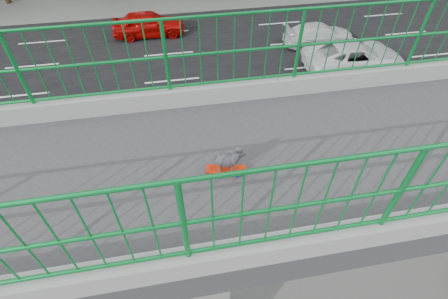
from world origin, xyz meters
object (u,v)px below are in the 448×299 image
object	(u,v)px
car_3	(319,35)
car_4	(148,24)
skateboard	(226,170)
car_2	(354,57)
car_1	(51,127)
car_0	(161,165)
poodle	(228,159)

from	to	relation	value
car_3	car_4	distance (m)	11.06
skateboard	car_2	xyz separation A→B (m)	(-12.58, 9.69, -6.26)
skateboard	car_1	size ratio (longest dim) A/B	0.13
skateboard	car_3	distance (m)	19.22
car_0	car_3	distance (m)	14.09
skateboard	car_0	bearing A→B (deg)	-156.16
poodle	car_0	distance (m)	9.07
skateboard	car_4	bearing A→B (deg)	-163.86
car_2	car_3	size ratio (longest dim) A/B	1.27
car_2	car_0	bearing A→B (deg)	120.00
car_0	car_2	distance (m)	12.80
car_1	car_2	world-z (taller)	car_2
car_1	car_4	xyz separation A→B (m)	(-9.60, 4.42, 0.10)
car_1	skateboard	bearing A→B (deg)	33.01
car_0	car_4	xyz separation A→B (m)	(-12.80, -0.28, 0.01)
car_3	poodle	bearing A→B (deg)	150.58
poodle	car_3	xyz separation A→B (m)	(-15.78, 8.90, -6.60)
poodle	car_4	world-z (taller)	poodle
skateboard	car_4	xyz separation A→B (m)	(-18.98, -1.67, -6.26)
skateboard	car_0	distance (m)	8.91
poodle	car_0	bearing A→B (deg)	-155.97
car_0	skateboard	bearing A→B (deg)	12.72
car_3	car_4	bearing A→B (deg)	73.19
car_2	car_4	world-z (taller)	car_2
car_0	car_2	bearing A→B (deg)	120.00
skateboard	poodle	world-z (taller)	poodle
car_4	car_2	bearing A→B (deg)	-119.40
skateboard	car_4	world-z (taller)	skateboard
skateboard	car_1	xyz separation A→B (m)	(-9.38, -6.09, -6.36)
skateboard	car_0	xyz separation A→B (m)	(-6.18, -1.39, -6.27)
car_0	car_2	size ratio (longest dim) A/B	0.80
skateboard	car_3	xyz separation A→B (m)	(-15.78, 8.92, -6.40)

